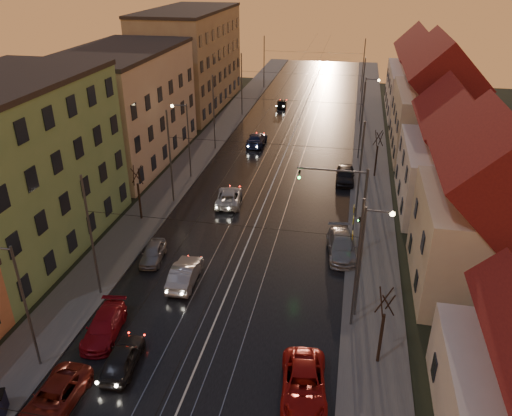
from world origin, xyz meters
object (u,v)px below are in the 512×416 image
Objects in this scene: street_lamp_1 at (366,253)px; parked_right_0 at (304,384)px; driving_car_3 at (256,139)px; parked_right_2 at (345,175)px; street_lamp_3 at (366,103)px; parked_left_2 at (104,326)px; street_lamp_0 at (18,296)px; driving_car_4 at (282,103)px; parked_left_3 at (153,253)px; parked_left_1 at (54,398)px; driving_car_0 at (122,358)px; street_lamp_2 at (185,134)px; parked_right_1 at (342,246)px; driving_car_1 at (185,273)px; driving_car_2 at (229,197)px; traffic_light_mast at (351,200)px.

parked_right_0 is at bearing -111.86° from street_lamp_1.
driving_car_3 is 1.11× the size of parked_right_2.
street_lamp_3 reaches higher than parked_left_2.
driving_car_3 reaches higher than parked_left_2.
street_lamp_0 reaches higher than driving_car_4.
driving_car_3 is 27.80m from parked_left_3.
parked_left_1 is at bearing 86.22° from driving_car_3.
street_lamp_0 reaches higher than parked_right_0.
parked_left_3 is at bearing 79.38° from driving_car_4.
driving_car_0 is at bearing -106.96° from street_lamp_3.
street_lamp_2 is (0.00, 28.00, 0.00)m from street_lamp_0.
street_lamp_2 is at bearing -174.25° from parked_right_2.
parked_right_1 reaches higher than driving_car_3.
street_lamp_0 is at bearing 77.76° from driving_car_4.
parked_right_2 is (10.60, 20.55, 0.03)m from driving_car_1.
street_lamp_2 is at bearing 72.59° from driving_car_4.
parked_right_2 is (16.44, 30.06, -4.09)m from street_lamp_0.
street_lamp_3 is 1.73× the size of parked_left_2.
street_lamp_1 is 34.41m from driving_car_3.
parked_right_0 reaches higher than driving_car_2.
parked_right_2 is (-1.77, 22.06, -4.09)m from street_lamp_1.
street_lamp_0 is 1.63× the size of driving_car_2.
street_lamp_3 is (0.00, 36.00, 0.00)m from street_lamp_1.
driving_car_2 is (-12.41, 14.75, -4.20)m from street_lamp_1.
parked_left_2 is at bearing -146.30° from parked_right_1.
street_lamp_0 is 1.51× the size of parked_right_1.
parked_left_2 is at bearing 60.94° from driving_car_1.
driving_car_4 is (-0.22, 48.08, -0.14)m from driving_car_1.
parked_right_2 is at bearing -120.39° from driving_car_1.
parked_left_1 is (-2.23, -3.36, -0.04)m from driving_car_0.
street_lamp_1 reaches higher than driving_car_2.
traffic_light_mast is 1.56× the size of parked_left_2.
driving_car_2 is at bearing -146.90° from parked_right_2.
driving_car_2 is (0.76, 21.92, -0.01)m from driving_car_0.
parked_right_0 is (-1.75, -15.13, -3.88)m from traffic_light_mast.
parked_right_2 reaches higher than driving_car_3.
street_lamp_1 reaches higher than parked_left_3.
street_lamp_2 is 2.13× the size of parked_left_3.
parked_right_1 is at bearing -154.05° from driving_car_1.
driving_car_0 is (-13.17, -43.18, -4.19)m from street_lamp_3.
driving_car_4 is at bearing -95.59° from driving_car_0.
driving_car_4 is at bearing 78.76° from parked_left_3.
parked_right_0 is at bearing -93.79° from street_lamp_3.
driving_car_4 is 54.50m from parked_left_2.
driving_car_0 is (5.04, 0.82, -4.19)m from street_lamp_0.
traffic_light_mast is 1.96× the size of driving_car_4.
driving_car_3 is 1.00× the size of parked_right_0.
street_lamp_0 reaches higher than parked_left_3.
street_lamp_2 reaches higher than parked_left_2.
street_lamp_2 is at bearing 144.93° from traffic_light_mast.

